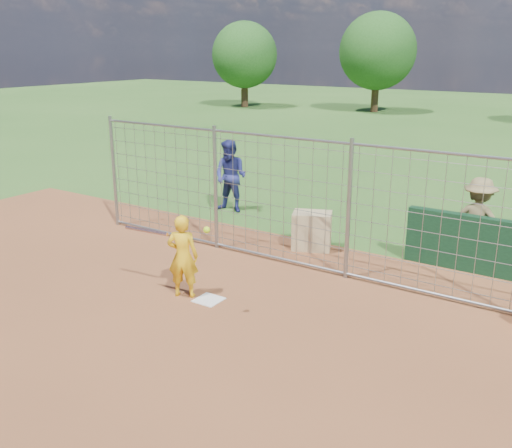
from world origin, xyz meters
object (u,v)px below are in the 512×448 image
Objects in this scene: bystander_a at (231,176)px; bystander_c at (478,221)px; batter at (183,256)px; equipment_bin at (312,231)px.

bystander_a is 1.07× the size of bystander_c.
batter is 3.43m from equipment_bin.
bystander_c is (3.76, 4.37, 0.14)m from batter.
equipment_bin is at bearing -30.42° from bystander_a.
bystander_a reaches higher than equipment_bin.
bystander_c reaches higher than equipment_bin.
bystander_a is (-2.45, 4.76, 0.20)m from batter.
equipment_bin is (3.13, -1.42, -0.53)m from bystander_a.
batter is at bearing -68.86° from bystander_a.
bystander_a is 2.32× the size of equipment_bin.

